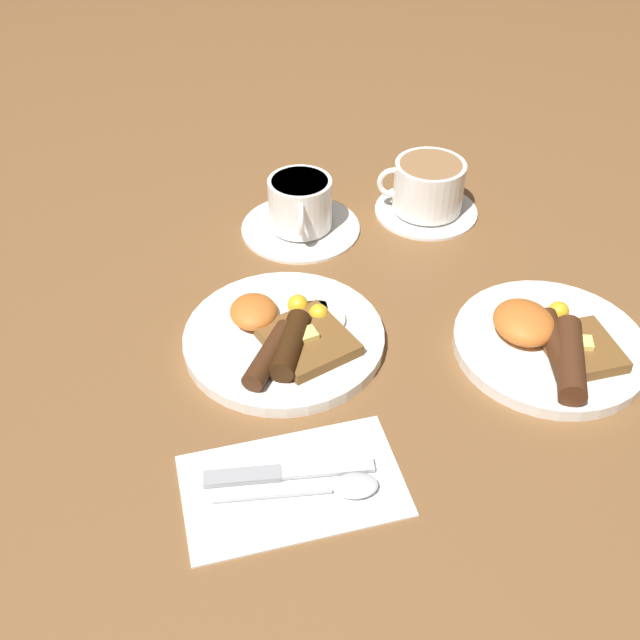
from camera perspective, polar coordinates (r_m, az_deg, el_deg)
name	(u,v)px	position (r m, az deg, el deg)	size (l,w,h in m)	color
ground_plane	(284,343)	(0.87, -2.74, -1.76)	(3.00, 3.00, 0.00)	brown
breakfast_plate_near	(285,336)	(0.86, -2.65, -1.20)	(0.23, 0.23, 0.04)	white
breakfast_plate_far	(550,342)	(0.88, 17.16, -1.61)	(0.22, 0.22, 0.05)	white
teacup_near	(300,210)	(1.03, -1.51, 8.38)	(0.16, 0.16, 0.08)	white
teacup_far	(427,190)	(1.07, 8.19, 9.76)	(0.15, 0.15, 0.08)	white
napkin	(293,485)	(0.73, -2.10, -12.43)	(0.13, 0.21, 0.01)	white
knife	(280,473)	(0.73, -3.10, -11.55)	(0.04, 0.17, 0.01)	silver
spoon	(336,487)	(0.72, 1.26, -12.64)	(0.04, 0.16, 0.01)	silver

